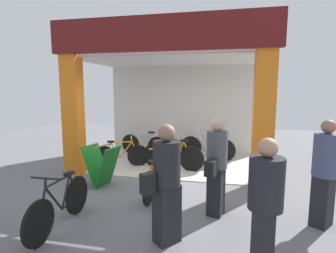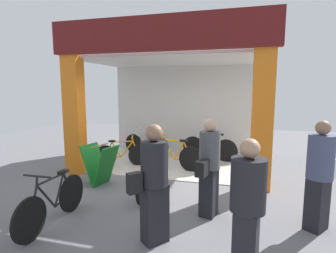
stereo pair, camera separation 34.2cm
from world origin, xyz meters
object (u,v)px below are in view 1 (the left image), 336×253
Objects in this scene: bicycle_inside_0 at (121,155)px; bicycle_inside_2 at (144,144)px; bicycle_parked_0 at (60,205)px; pedestrian_2 at (166,182)px; sandwich_board_sign at (102,166)px; pedestrian_0 at (216,166)px; bicycle_parked_1 at (155,178)px; pedestrian_1 at (325,171)px; bicycle_inside_3 at (173,156)px; bicycle_inside_1 at (207,147)px; pedestrian_3 at (265,208)px.

bicycle_inside_2 is at bearing 81.92° from bicycle_inside_0.
pedestrian_2 reaches higher than bicycle_parked_0.
pedestrian_0 reaches higher than sandwich_board_sign.
bicycle_inside_0 is at bearing 138.78° from pedestrian_0.
pedestrian_1 reaches higher than bicycle_parked_1.
bicycle_inside_3 is 1.01× the size of pedestrian_1.
bicycle_parked_0 is 1.88m from bicycle_parked_1.
bicycle_inside_0 is 1.45m from sandwich_board_sign.
pedestrian_0 is at bearing -18.93° from sandwich_board_sign.
sandwich_board_sign is at bearing 135.27° from pedestrian_2.
pedestrian_2 reaches higher than bicycle_inside_1.
pedestrian_2 is at bearing -58.72° from bicycle_inside_0.
bicycle_inside_0 is 0.85× the size of bicycle_inside_3.
bicycle_inside_3 is 1.02× the size of pedestrian_2.
bicycle_inside_3 is at bearing 71.68° from bicycle_parked_0.
pedestrian_2 is at bearing -1.47° from bicycle_parked_0.
bicycle_parked_0 is (0.33, -3.21, 0.03)m from bicycle_inside_0.
pedestrian_1 is (2.82, -2.36, 0.49)m from bicycle_inside_3.
sandwich_board_sign is 2.63m from pedestrian_0.
bicycle_parked_0 is at bearing -84.21° from bicycle_inside_0.
bicycle_inside_0 is 0.88× the size of bicycle_parked_0.
sandwich_board_sign is at bearing -84.36° from bicycle_inside_0.
pedestrian_0 reaches higher than bicycle_parked_0.
pedestrian_2 reaches higher than bicycle_inside_0.
bicycle_parked_1 is at bearing 54.95° from bicycle_parked_0.
bicycle_parked_0 is at bearing -84.09° from sandwich_board_sign.
bicycle_parked_1 is 2.94m from pedestrian_1.
bicycle_inside_1 is at bearing 67.14° from bicycle_parked_0.
bicycle_inside_1 is 4.12m from pedestrian_1.
sandwich_board_sign is at bearing 142.96° from pedestrian_3.
bicycle_inside_0 is 1.41m from bicycle_inside_3.
pedestrian_1 is at bearing -28.43° from bicycle_inside_0.
pedestrian_1 is at bearing -39.94° from bicycle_inside_3.
pedestrian_1 is at bearing -0.29° from pedestrian_0.
bicycle_parked_1 is 1.43m from pedestrian_0.
bicycle_inside_3 reaches higher than bicycle_parked_1.
sandwich_board_sign is at bearing 169.23° from bicycle_parked_1.
sandwich_board_sign reaches higher than bicycle_inside_2.
pedestrian_0 is (1.19, -2.35, 0.47)m from bicycle_inside_3.
bicycle_parked_0 reaches higher than bicycle_parked_1.
pedestrian_0 is (1.20, -0.60, 0.49)m from bicycle_parked_1.
bicycle_inside_3 is at bearing 89.71° from bicycle_parked_1.
bicycle_inside_0 is 0.89× the size of pedestrian_3.
bicycle_inside_1 is 3.42m from sandwich_board_sign.
bicycle_inside_2 is 0.96× the size of pedestrian_2.
pedestrian_0 reaches higher than bicycle_inside_2.
bicycle_parked_1 is (1.08, 1.54, -0.01)m from bicycle_parked_0.
pedestrian_0 reaches higher than bicycle_inside_0.
bicycle_parked_1 is 1.29m from sandwich_board_sign.
bicycle_inside_3 is 1.86× the size of sandwich_board_sign.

